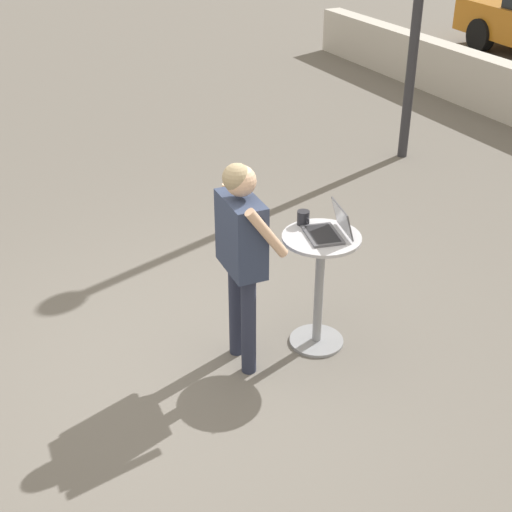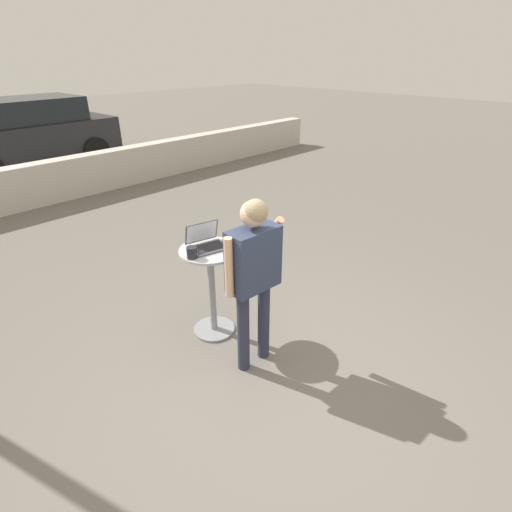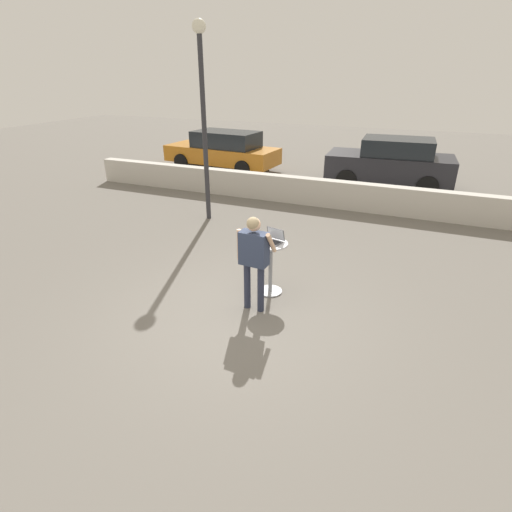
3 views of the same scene
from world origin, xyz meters
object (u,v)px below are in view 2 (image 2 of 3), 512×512
Objects in this scene: cafe_table at (212,283)px; parked_car_further_down at (28,133)px; laptop at (206,242)px; standing_person at (253,266)px; coffee_mug at (192,253)px.

parked_car_further_down reaches higher than cafe_table.
standing_person is at bearing -94.96° from laptop.
standing_person is 8.91m from parked_car_further_down.
cafe_table is 0.48m from coffee_mug.
laptop is 0.10× the size of parked_car_further_down.
parked_car_further_down is at bearing 81.93° from cafe_table.
standing_person is (-0.05, -0.63, 0.45)m from cafe_table.
coffee_mug is (-0.23, -0.03, 0.43)m from cafe_table.
laptop is (0.01, 0.06, 0.42)m from cafe_table.
parked_car_further_down reaches higher than laptop.
coffee_mug is at bearing 106.30° from standing_person.
laptop is at bearing 85.04° from standing_person.
laptop is at bearing 19.36° from coffee_mug.
standing_person is at bearing -97.81° from parked_car_further_down.
parked_car_further_down is at bearing 82.19° from standing_person.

